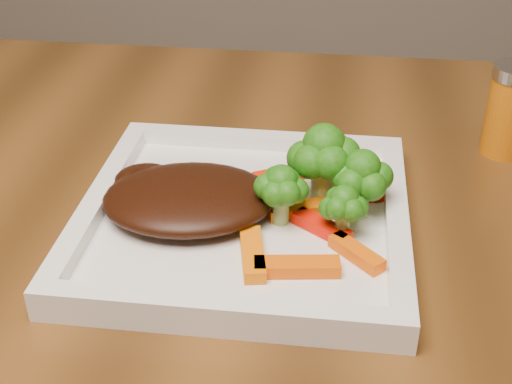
# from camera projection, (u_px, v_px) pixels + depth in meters

# --- Properties ---
(plate) EXTENTS (0.27, 0.27, 0.01)m
(plate) POSITION_uv_depth(u_px,v_px,m) (244.00, 222.00, 0.60)
(plate) COLOR white
(plate) RESTS_ON dining_table
(steak) EXTENTS (0.16, 0.13, 0.03)m
(steak) POSITION_uv_depth(u_px,v_px,m) (189.00, 198.00, 0.59)
(steak) COLOR black
(steak) RESTS_ON plate
(broccoli_0) EXTENTS (0.08, 0.08, 0.07)m
(broccoli_0) POSITION_uv_depth(u_px,v_px,m) (323.00, 166.00, 0.60)
(broccoli_0) COLOR #115D0F
(broccoli_0) RESTS_ON plate
(broccoli_1) EXTENTS (0.07, 0.07, 0.06)m
(broccoli_1) POSITION_uv_depth(u_px,v_px,m) (361.00, 182.00, 0.58)
(broccoli_1) COLOR #166E12
(broccoli_1) RESTS_ON plate
(broccoli_2) EXTENTS (0.06, 0.06, 0.06)m
(broccoli_2) POSITION_uv_depth(u_px,v_px,m) (344.00, 205.00, 0.56)
(broccoli_2) COLOR #176B11
(broccoli_2) RESTS_ON plate
(broccoli_3) EXTENTS (0.06, 0.06, 0.06)m
(broccoli_3) POSITION_uv_depth(u_px,v_px,m) (281.00, 190.00, 0.58)
(broccoli_3) COLOR #136711
(broccoli_3) RESTS_ON plate
(carrot_0) EXTENTS (0.07, 0.03, 0.01)m
(carrot_0) POSITION_uv_depth(u_px,v_px,m) (297.00, 267.00, 0.53)
(carrot_0) COLOR #E95703
(carrot_0) RESTS_ON plate
(carrot_1) EXTENTS (0.04, 0.05, 0.01)m
(carrot_1) POSITION_uv_depth(u_px,v_px,m) (357.00, 253.00, 0.55)
(carrot_1) COLOR #EE5903
(carrot_1) RESTS_ON plate
(carrot_2) EXTENTS (0.03, 0.06, 0.01)m
(carrot_2) POSITION_uv_depth(u_px,v_px,m) (253.00, 254.00, 0.54)
(carrot_2) COLOR orange
(carrot_2) RESTS_ON plate
(carrot_3) EXTENTS (0.05, 0.02, 0.01)m
(carrot_3) POSITION_uv_depth(u_px,v_px,m) (361.00, 194.00, 0.62)
(carrot_3) COLOR red
(carrot_3) RESTS_ON plate
(carrot_4) EXTENTS (0.05, 0.04, 0.01)m
(carrot_4) POSITION_uv_depth(u_px,v_px,m) (280.00, 175.00, 0.65)
(carrot_4) COLOR #F21F03
(carrot_4) RESTS_ON plate
(carrot_5) EXTENTS (0.05, 0.04, 0.01)m
(carrot_5) POSITION_uv_depth(u_px,v_px,m) (322.00, 227.00, 0.58)
(carrot_5) COLOR #F71504
(carrot_5) RESTS_ON plate
(carrot_6) EXTENTS (0.06, 0.04, 0.01)m
(carrot_6) POSITION_uv_depth(u_px,v_px,m) (303.00, 209.00, 0.60)
(carrot_6) COLOR #FF6404
(carrot_6) RESTS_ON plate
(spice_shaker) EXTENTS (0.05, 0.05, 0.09)m
(spice_shaker) POSITION_uv_depth(u_px,v_px,m) (510.00, 111.00, 0.70)
(spice_shaker) COLOR #CA670B
(spice_shaker) RESTS_ON dining_table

